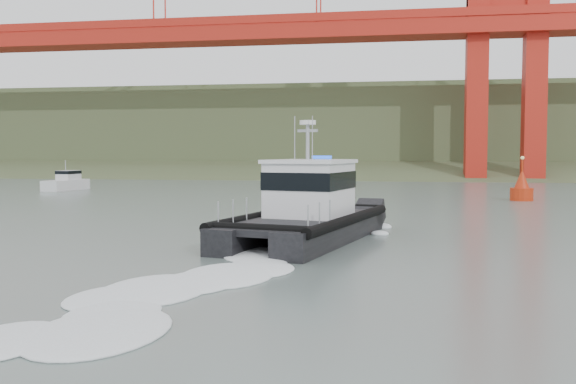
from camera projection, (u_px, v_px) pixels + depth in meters
The scene contains 5 objects.
ground at pixel (198, 272), 22.70m from camera, with size 400.00×400.00×0.00m, color slate.
headlands at pixel (367, 140), 145.71m from camera, with size 500.00×105.36×27.12m.
patrol_boat at pixel (307, 209), 30.77m from camera, with size 7.05×12.93×5.95m.
motorboat at pixel (67, 182), 71.28m from camera, with size 2.72×6.40×3.42m.
nav_buoy at pixel (522, 188), 55.84m from camera, with size 1.97×1.97×4.11m.
Camera 1 is at (6.94, -21.62, 4.25)m, focal length 40.00 mm.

